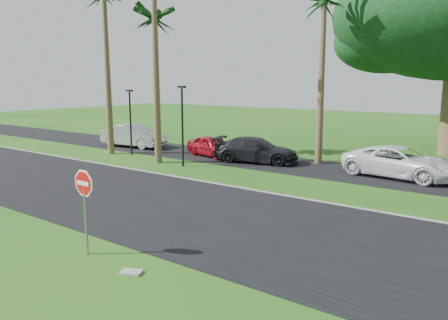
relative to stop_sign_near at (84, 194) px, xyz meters
name	(u,v)px	position (x,y,z in m)	size (l,w,h in m)	color
ground	(151,224)	(-0.50, 3.00, -1.77)	(120.00, 120.00, 0.00)	#185415
road	(188,210)	(-0.50, 5.00, -1.76)	(120.00, 8.00, 0.02)	black
parking_strip	(307,167)	(-0.50, 15.50, -1.76)	(120.00, 5.00, 0.02)	black
curb	(246,189)	(-0.50, 9.05, -1.74)	(120.00, 0.12, 0.06)	gray
stop_sign_near	(84,194)	(0.00, 0.00, 0.00)	(1.05, 0.07, 2.62)	gray
palm_left_mid	(155,22)	(-11.00, 14.00, 6.90)	(5.00, 5.00, 10.00)	brown
palm_center	(324,5)	(-0.50, 17.00, 7.39)	(5.00, 5.00, 10.50)	brown
streetlight_left	(130,118)	(-12.00, 12.50, 0.72)	(0.45, 0.25, 4.34)	black
streetlight_right	(182,121)	(-6.50, 11.50, 0.88)	(0.45, 0.25, 4.64)	black
car_silver	(134,136)	(-14.46, 14.94, -0.93)	(1.78, 5.11, 1.68)	#B9BBC1
car_red	(212,146)	(-7.23, 15.18, -1.11)	(1.57, 3.89, 1.33)	maroon
car_dark	(256,150)	(-3.72, 15.06, -1.02)	(2.11, 5.19, 1.51)	black
car_minivan	(400,163)	(4.51, 15.82, -0.99)	(2.60, 5.64, 1.57)	white
utility_slab	(131,272)	(1.99, -0.15, -1.74)	(0.55, 0.35, 0.06)	gray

